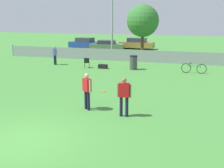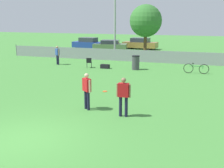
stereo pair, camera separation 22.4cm
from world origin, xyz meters
name	(u,v)px [view 1 (the left image)]	position (x,y,z in m)	size (l,w,h in m)	color
ground_plane	(25,141)	(0.00, 0.00, 0.00)	(120.00, 120.00, 0.00)	#428438
fence_backline	(139,56)	(0.00, 18.00, 0.55)	(27.68, 0.07, 1.21)	gray
light_pole	(112,11)	(-3.12, 19.45, 4.65)	(0.90, 0.36, 7.81)	#9E9EA3
tree_near_pole	(143,21)	(-0.23, 20.33, 3.69)	(3.15, 3.15, 5.28)	brown
player_defender_red	(87,89)	(0.74, 3.67, 0.96)	(0.49, 0.44, 1.65)	#191933
player_thrower_red	(124,94)	(2.53, 3.31, 0.96)	(0.60, 0.25, 1.65)	#191933
spectator_in_blue	(55,54)	(-6.64, 14.19, 0.94)	(0.49, 0.41, 1.62)	#191933
frisbee_disc	(104,91)	(0.43, 6.83, 0.01)	(0.26, 0.26, 0.03)	#E5591E
folding_chair_sideline	(87,62)	(-3.40, 13.56, 0.49)	(0.53, 0.53, 0.83)	#333338
bicycle_sideline	(194,68)	(4.99, 13.86, 0.37)	(1.81, 0.44, 0.76)	black
trash_bin	(133,62)	(0.39, 13.99, 0.56)	(0.61, 0.61, 1.12)	#3F3F44
gear_bag_sideline	(103,66)	(-2.08, 13.74, 0.16)	(0.71, 0.39, 0.35)	black
parked_car_blue	(85,43)	(-9.22, 26.87, 0.70)	(4.27, 2.11, 1.47)	black
parked_car_olive	(107,45)	(-5.87, 25.96, 0.64)	(4.41, 2.48, 1.29)	black
parked_car_tan	(137,44)	(-2.67, 28.70, 0.71)	(4.55, 2.06, 1.45)	black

